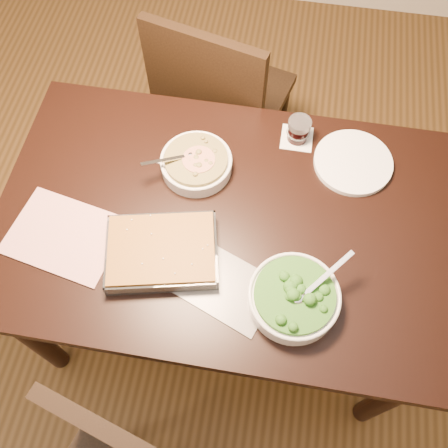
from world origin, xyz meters
name	(u,v)px	position (x,y,z in m)	size (l,w,h in m)	color
ground	(223,299)	(0.00, 0.00, 0.00)	(4.00, 4.00, 0.00)	#3F2A12
table	(223,232)	(0.00, 0.00, 0.65)	(1.40, 0.90, 0.75)	black
magazine_a	(65,235)	(-0.46, -0.14, 0.75)	(0.33, 0.24, 0.01)	#B6343E
magazine_b	(227,287)	(0.05, -0.22, 0.75)	(0.26, 0.19, 0.00)	#232229
coaster	(297,138)	(0.19, 0.34, 0.75)	(0.10, 0.10, 0.00)	white
stew_bowl	(196,163)	(-0.11, 0.17, 0.78)	(0.23, 0.23, 0.09)	white
broccoli_bowl	(294,297)	(0.24, -0.23, 0.78)	(0.26, 0.26, 0.10)	white
baking_dish	(162,252)	(-0.15, -0.15, 0.78)	(0.36, 0.30, 0.06)	silver
wine_tumbler	(299,130)	(0.19, 0.34, 0.80)	(0.07, 0.07, 0.08)	black
dinner_plate	(353,162)	(0.38, 0.27, 0.76)	(0.25, 0.25, 0.02)	white
chair_far	(219,100)	(-0.12, 0.64, 0.54)	(0.56, 0.56, 0.97)	black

